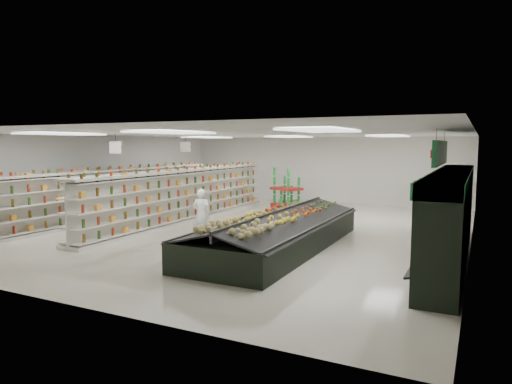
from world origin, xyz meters
The scene contains 16 objects.
floor centered at (0.00, 0.00, 0.00)m, with size 16.00×16.00×0.00m, color beige.
ceiling centered at (0.00, 0.00, 3.20)m, with size 14.00×16.00×0.02m, color white.
wall_back centered at (0.00, 8.00, 1.60)m, with size 14.00×0.02×3.20m, color silver.
wall_front centered at (0.00, -8.00, 1.60)m, with size 14.00×0.02×3.20m, color silver.
wall_left centered at (-7.00, 0.00, 1.60)m, with size 0.02×16.00×3.20m, color silver.
wall_right centered at (7.00, 0.00, 1.60)m, with size 0.02×16.00×3.20m, color silver.
produce_wall_case centered at (6.53, -1.50, 1.24)m, with size 0.93×8.00×2.20m.
aisle_sign_near centered at (-3.80, -2.00, 2.75)m, with size 0.52×0.06×0.75m.
aisle_sign_far centered at (-3.80, 2.00, 2.75)m, with size 0.52×0.06×0.75m.
hortifruti_banner centered at (6.25, -1.50, 2.65)m, with size 0.12×3.20×0.95m.
gondola_left centered at (-5.42, -0.66, 0.88)m, with size 1.23×11.11×1.92m.
gondola_center centered at (-2.75, 0.50, 0.89)m, with size 0.90×11.16×1.93m.
produce_island centered at (2.22, -2.22, 0.48)m, with size 2.60×7.13×1.06m.
soda_endcap centered at (-0.62, 5.20, 0.80)m, with size 1.55×1.34×1.66m.
shopper_main centered at (-0.24, -2.29, 0.78)m, with size 0.57×0.37×1.55m, color white.
shopper_background centered at (-3.21, 3.59, 0.74)m, with size 0.72×0.44×1.47m, color tan.
Camera 1 is at (7.19, -13.59, 2.86)m, focal length 32.00 mm.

